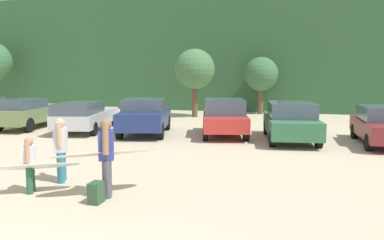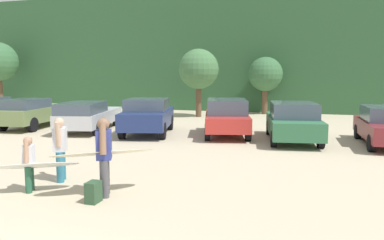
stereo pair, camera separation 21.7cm
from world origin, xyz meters
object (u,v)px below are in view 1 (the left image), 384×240
person_companion (61,146)px  surfboard_cream (105,153)px  parked_car_maroon (384,125)px  surfboard_white (35,166)px  parked_car_silver (85,115)px  parked_car_red (224,116)px  parked_car_olive_green (29,112)px  person_adult (106,152)px  parked_car_forest_green (291,121)px  backpack_dropped (96,193)px  person_child (30,161)px  parked_car_navy (145,116)px

person_companion → surfboard_cream: (1.57, -0.66, 0.03)m
parked_car_maroon → surfboard_white: 12.31m
parked_car_silver → parked_car_red: 6.51m
parked_car_olive_green → parked_car_silver: 3.23m
person_adult → parked_car_forest_green: bearing=-139.7°
backpack_dropped → person_child: bearing=171.7°
parked_car_forest_green → parked_car_olive_green: bearing=80.0°
parked_car_maroon → person_child: (-9.02, -8.52, -0.03)m
parked_car_red → person_companion: size_ratio=2.67×
parked_car_forest_green → person_companion: person_companion is taller
parked_car_forest_green → person_child: parked_car_forest_green is taller
parked_car_red → surfboard_cream: size_ratio=1.93×
parked_car_red → backpack_dropped: bearing=160.6°
surfboard_cream → person_child: bearing=-26.8°
parked_car_maroon → backpack_dropped: 11.39m
parked_car_red → parked_car_silver: bearing=81.0°
parked_car_forest_green → parked_car_silver: bearing=80.9°
parked_car_red → surfboard_white: 9.48m
person_child → backpack_dropped: 1.89m
parked_car_red → parked_car_maroon: parked_car_red is taller
parked_car_forest_green → parked_car_maroon: bearing=-98.2°
backpack_dropped → surfboard_white: bearing=170.8°
parked_car_navy → parked_car_maroon: parked_car_navy is taller
parked_car_red → parked_car_forest_green: 2.87m
surfboard_cream → backpack_dropped: 0.92m
parked_car_silver → person_child: size_ratio=3.89×
surfboard_cream → parked_car_silver: bearing=-93.8°
parked_car_red → person_companion: (-2.63, -8.14, 0.07)m
parked_car_silver → parked_car_forest_green: parked_car_forest_green is taller
parked_car_silver → surfboard_cream: size_ratio=2.24×
parked_car_maroon → person_child: parked_car_maroon is taller
parked_car_navy → parked_car_forest_green: size_ratio=0.95×
person_companion → backpack_dropped: size_ratio=3.58×
person_adult → parked_car_red: bearing=-121.4°
person_companion → surfboard_white: person_companion is taller
person_companion → parked_car_red: bearing=-133.0°
parked_car_forest_green → surfboard_cream: parked_car_forest_green is taller
parked_car_forest_green → person_child: size_ratio=3.57×
person_child → parked_car_red: bearing=-132.1°
person_companion → surfboard_white: 1.01m
person_companion → backpack_dropped: (1.64, -1.24, -0.68)m
parked_car_navy → backpack_dropped: bearing=-177.2°
parked_car_navy → person_companion: 7.57m
parked_car_red → parked_car_maroon: 6.27m
parked_car_olive_green → parked_car_maroon: size_ratio=1.14×
parked_car_red → person_companion: 8.55m
parked_car_forest_green → surfboard_white: (-5.45, -8.50, -0.18)m
surfboard_white → backpack_dropped: bearing=140.4°
surfboard_cream → surfboard_white: size_ratio=1.12×
parked_car_silver → parked_car_red: bearing=-97.3°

